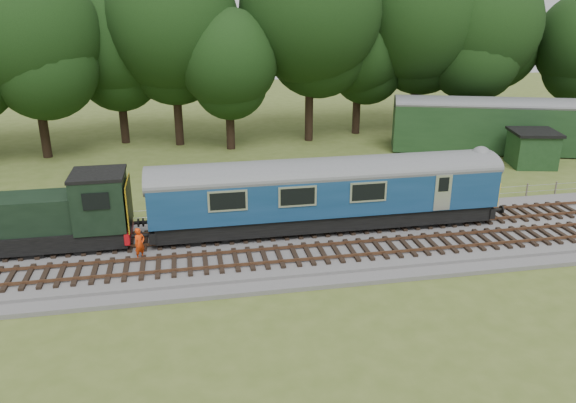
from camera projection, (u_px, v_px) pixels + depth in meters
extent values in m
plane|color=#485921|center=(288.00, 249.00, 28.16)|extent=(120.00, 120.00, 0.00)
cube|color=#4C4C4F|center=(288.00, 245.00, 28.10)|extent=(70.00, 7.00, 0.35)
cube|color=brown|center=(286.00, 234.00, 28.62)|extent=(66.50, 0.07, 0.14)
cube|color=brown|center=(281.00, 224.00, 29.94)|extent=(66.50, 0.07, 0.14)
cube|color=brown|center=(297.00, 260.00, 25.85)|extent=(66.50, 0.07, 0.14)
cube|color=brown|center=(291.00, 247.00, 27.18)|extent=(66.50, 0.07, 0.14)
cube|color=black|center=(325.00, 216.00, 29.48)|extent=(17.46, 2.52, 0.85)
cube|color=navy|center=(326.00, 190.00, 28.99)|extent=(18.00, 2.80, 2.05)
cube|color=yellow|center=(486.00, 187.00, 30.70)|extent=(0.06, 2.74, 1.30)
cube|color=black|center=(432.00, 212.00, 30.60)|extent=(2.60, 2.00, 0.55)
cube|color=black|center=(211.00, 228.00, 28.50)|extent=(2.60, 2.00, 0.55)
cube|color=black|center=(35.00, 237.00, 26.98)|extent=(8.73, 2.39, 0.85)
cube|color=black|center=(4.00, 215.00, 26.34)|extent=(6.30, 2.08, 1.70)
cube|color=black|center=(100.00, 201.00, 26.97)|extent=(2.40, 2.55, 2.60)
cube|color=#AA0D12|center=(129.00, 230.00, 27.73)|extent=(0.25, 2.60, 0.55)
cube|color=yellow|center=(129.00, 203.00, 27.27)|extent=(0.06, 2.55, 2.30)
imported|color=red|center=(140.00, 244.00, 26.00)|extent=(0.67, 0.65, 1.55)
cube|color=#173317|center=(501.00, 128.00, 44.77)|extent=(17.03, 8.00, 3.82)
cube|color=#173317|center=(532.00, 150.00, 41.51)|extent=(3.51, 3.51, 2.45)
cube|color=black|center=(535.00, 132.00, 41.05)|extent=(3.86, 3.86, 0.20)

